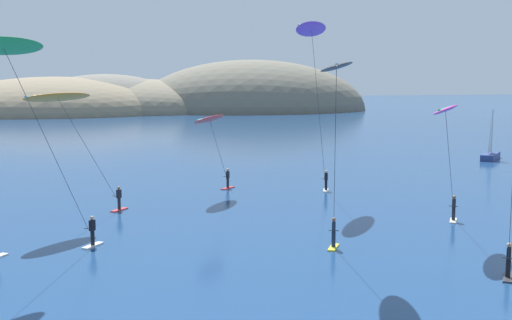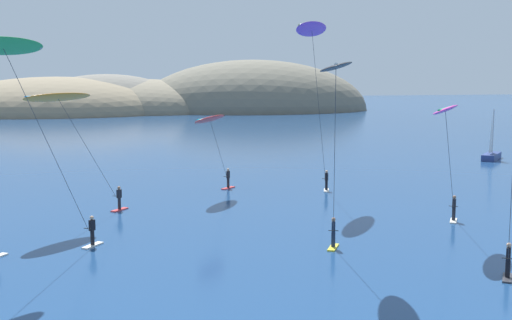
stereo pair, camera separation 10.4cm
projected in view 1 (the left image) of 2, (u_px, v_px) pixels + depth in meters
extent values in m
ellipsoid|color=#7A705B|center=(144.00, 112.00, 177.47)|extent=(49.28, 41.76, 17.95)
ellipsoid|color=#6B6656|center=(253.00, 111.00, 183.72)|extent=(67.25, 45.14, 28.87)
ellipsoid|color=#84755B|center=(56.00, 113.00, 168.51)|extent=(63.52, 47.90, 19.25)
ellipsoid|color=slate|center=(106.00, 112.00, 174.21)|extent=(45.81, 35.25, 20.65)
cube|color=navy|center=(490.00, 156.00, 73.12)|extent=(4.42, 4.34, 0.70)
cone|color=navy|center=(494.00, 154.00, 75.18)|extent=(2.02, 1.98, 0.67)
cylinder|color=#B2B2B7|center=(492.00, 131.00, 73.01)|extent=(0.12, 0.12, 5.00)
pyramid|color=white|center=(491.00, 133.00, 72.26)|extent=(1.35, 1.31, 4.25)
cylinder|color=#A5A5AD|center=(490.00, 152.00, 72.52)|extent=(1.35, 1.31, 0.08)
cube|color=red|center=(119.00, 210.00, 44.97)|extent=(1.30, 1.38, 0.08)
cylinder|color=black|center=(119.00, 204.00, 44.91)|extent=(0.22, 0.22, 0.80)
cube|color=black|center=(119.00, 194.00, 44.82)|extent=(0.38, 0.38, 0.60)
sphere|color=#9E7051|center=(119.00, 188.00, 44.77)|extent=(0.22, 0.22, 0.22)
cylinder|color=black|center=(115.00, 196.00, 44.54)|extent=(0.41, 0.43, 0.04)
ellipsoid|color=orange|center=(58.00, 97.00, 39.50)|extent=(4.85, 4.71, 0.74)
cylinder|color=#0F7FE5|center=(58.00, 96.00, 39.50)|extent=(3.73, 3.56, 0.16)
cylinder|color=#333338|center=(88.00, 150.00, 42.03)|extent=(3.54, 3.37, 6.90)
cube|color=silver|center=(453.00, 221.00, 41.54)|extent=(1.20, 1.45, 0.08)
cylinder|color=black|center=(454.00, 214.00, 41.48)|extent=(0.22, 0.22, 0.80)
cube|color=black|center=(454.00, 203.00, 41.39)|extent=(0.37, 0.39, 0.60)
sphere|color=#9E7051|center=(454.00, 197.00, 41.34)|extent=(0.22, 0.22, 0.22)
cylinder|color=black|center=(453.00, 206.00, 41.09)|extent=(0.44, 0.39, 0.04)
ellipsoid|color=#D62D9E|center=(446.00, 110.00, 35.64)|extent=(4.13, 4.55, 0.67)
cylinder|color=#28D160|center=(446.00, 109.00, 35.64)|extent=(3.17, 3.68, 0.16)
cylinder|color=#333338|center=(450.00, 162.00, 38.37)|extent=(3.35, 3.93, 6.32)
cube|color=red|center=(228.00, 188.00, 53.89)|extent=(1.39, 1.29, 0.08)
cylinder|color=black|center=(228.00, 183.00, 53.84)|extent=(0.22, 0.22, 0.80)
cube|color=black|center=(228.00, 175.00, 53.75)|extent=(0.36, 0.39, 0.60)
sphere|color=tan|center=(228.00, 170.00, 53.69)|extent=(0.22, 0.22, 0.22)
cylinder|color=black|center=(226.00, 177.00, 53.43)|extent=(0.47, 0.35, 0.04)
ellipsoid|color=red|center=(210.00, 119.00, 49.63)|extent=(4.00, 4.85, 0.79)
cylinder|color=#23D6DB|center=(210.00, 118.00, 49.63)|extent=(2.83, 3.93, 0.16)
cylinder|color=#333338|center=(218.00, 150.00, 51.54)|extent=(1.98, 2.79, 4.92)
cube|color=silver|center=(326.00, 190.00, 52.78)|extent=(0.94, 1.54, 0.08)
cylinder|color=black|center=(326.00, 185.00, 52.72)|extent=(0.22, 0.22, 0.80)
cube|color=black|center=(326.00, 177.00, 52.63)|extent=(0.37, 0.39, 0.60)
sphere|color=tan|center=(326.00, 172.00, 52.58)|extent=(0.22, 0.22, 0.22)
cylinder|color=black|center=(325.00, 179.00, 52.33)|extent=(0.46, 0.37, 0.04)
ellipsoid|color=purple|center=(312.00, 29.00, 47.08)|extent=(4.94, 5.75, 1.14)
cylinder|color=#7ACC42|center=(312.00, 28.00, 47.08)|extent=(3.83, 4.77, 0.16)
cylinder|color=#333338|center=(319.00, 108.00, 49.71)|extent=(2.57, 3.24, 11.64)
cube|color=yellow|center=(333.00, 247.00, 34.97)|extent=(1.15, 1.48, 0.08)
cylinder|color=#192338|center=(334.00, 239.00, 34.92)|extent=(0.22, 0.22, 0.80)
cube|color=#192338|center=(334.00, 227.00, 34.83)|extent=(0.32, 0.39, 0.60)
sphere|color=#9E7051|center=(334.00, 219.00, 34.78)|extent=(0.22, 0.22, 0.22)
cylinder|color=black|center=(334.00, 231.00, 34.50)|extent=(0.52, 0.25, 0.04)
ellipsoid|color=black|center=(337.00, 67.00, 29.70)|extent=(3.73, 6.03, 0.61)
cylinder|color=white|center=(337.00, 66.00, 29.69)|extent=(2.34, 5.22, 0.16)
cylinder|color=#333338|center=(335.00, 156.00, 32.11)|extent=(1.51, 3.49, 8.58)
cube|color=#2D2D33|center=(508.00, 278.00, 29.65)|extent=(1.25, 1.42, 0.08)
cylinder|color=black|center=(508.00, 269.00, 29.59)|extent=(0.22, 0.22, 0.80)
cube|color=black|center=(509.00, 254.00, 29.51)|extent=(0.37, 0.39, 0.60)
sphere|color=tan|center=(509.00, 245.00, 29.45)|extent=(0.22, 0.22, 0.22)
cylinder|color=black|center=(509.00, 258.00, 29.20)|extent=(0.46, 0.37, 0.04)
cube|color=silver|center=(93.00, 245.00, 35.37)|extent=(1.25, 1.42, 0.08)
cylinder|color=black|center=(93.00, 238.00, 35.31)|extent=(0.22, 0.22, 0.80)
cube|color=black|center=(92.00, 225.00, 35.22)|extent=(0.37, 0.39, 0.60)
sphere|color=tan|center=(92.00, 218.00, 35.17)|extent=(0.22, 0.22, 0.22)
cylinder|color=black|center=(88.00, 229.00, 34.92)|extent=(0.44, 0.39, 0.04)
ellipsoid|color=green|center=(3.00, 46.00, 28.94)|extent=(4.05, 4.39, 0.94)
cylinder|color=#D660B7|center=(3.00, 45.00, 28.93)|extent=(3.20, 3.61, 0.16)
cylinder|color=#333338|center=(50.00, 147.00, 31.94)|extent=(3.54, 4.02, 9.51)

